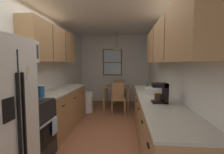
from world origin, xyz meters
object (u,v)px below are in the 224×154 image
Objects in this scene: dining_chair_far at (119,90)px; dish_rack at (152,91)px; stove_range at (27,131)px; storage_canister at (41,91)px; table_serving_bowl at (119,85)px; dining_table at (117,90)px; microwave_over_range at (16,51)px; dining_chair_near at (118,97)px; mug_by_coffeemaker at (147,84)px; fruit_bowl at (152,88)px; mug_spare at (157,95)px; trash_bin at (88,102)px; coffee_maker at (162,92)px.

dish_rack reaches higher than dining_chair_far.
storage_canister is (-0.01, 0.45, 0.53)m from stove_range.
table_serving_bowl is (0.02, -0.62, 0.27)m from dining_chair_far.
dining_table is at bearing 172.10° from table_serving_bowl.
microwave_over_range reaches higher than storage_canister.
mug_by_coffeemaker reaches higher than dining_chair_near.
microwave_over_range is 3.09m from dining_chair_near.
microwave_over_range reaches higher than stove_range.
dining_chair_near is at bearing 64.11° from stove_range.
stove_range is 3.24× the size of dish_rack.
mug_spare is at bearing -93.90° from fruit_bowl.
dish_rack is at bearing -91.86° from mug_by_coffeemaker.
microwave_over_range reaches higher than table_serving_bowl.
table_serving_bowl is (0.08, -0.01, 0.16)m from dining_table.
storage_canister is 1.72× the size of mug_spare.
fruit_bowl is at bearing -33.93° from trash_bin.
mug_by_coffeemaker is at bearing 89.77° from coffee_maker.
fruit_bowl reaches higher than trash_bin.
trash_bin is (-0.91, -1.15, -0.20)m from dining_chair_far.
microwave_over_range is at bearing -165.83° from mug_spare.
table_serving_bowl is at bearing 106.13° from mug_spare.
mug_by_coffeemaker is (0.77, -0.54, 0.45)m from dining_chair_near.
dining_chair_far reaches higher than dining_table.
coffee_maker is at bearing -54.66° from trash_bin.
dish_rack is 2.31m from table_serving_bowl.
storage_canister is at bearing -97.98° from trash_bin.
microwave_over_range is at bearing -146.66° from fruit_bowl.
dining_chair_far is at bearing 70.59° from microwave_over_range.
microwave_over_range is 2.28m from mug_spare.
dining_chair_near and dining_chair_far have the same top height.
dish_rack is at bearing -74.90° from dining_chair_far.
stove_range is 5.28× the size of storage_canister.
table_serving_bowl is at bearing 89.61° from dining_chair_near.
mug_spare is (-0.02, -1.45, 0.01)m from mug_by_coffeemaker.
mug_spare is (-0.01, 0.33, -0.10)m from coffee_maker.
coffee_maker is at bearing 5.80° from stove_range.
trash_bin is 2.27m from storage_canister.
mug_by_coffeemaker is (0.01, 1.78, -0.11)m from coffee_maker.
dish_rack is at bearing 24.37° from microwave_over_range.
dining_chair_near is 2.46m from storage_canister.
table_serving_bowl is (1.34, 3.13, -0.89)m from microwave_over_range.
mug_spare is at bearing -76.46° from dining_chair_far.
mug_spare reaches higher than trash_bin.
dining_chair_far is 3.55m from storage_canister.
dish_rack reaches higher than dining_chair_near.
microwave_over_range is 2.09× the size of fruit_bowl.
dining_chair_near is 1.81m from dish_rack.
dining_table is 0.18m from table_serving_bowl.
trash_bin is at bearing 125.34° from coffee_maker.
trash_bin is 2.91× the size of storage_canister.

